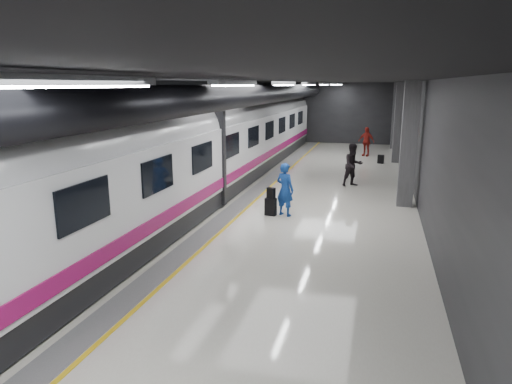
% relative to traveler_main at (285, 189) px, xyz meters
% --- Properties ---
extents(ground, '(40.00, 40.00, 0.00)m').
position_rel_traveler_main_xyz_m(ground, '(-0.55, 0.46, -0.91)').
color(ground, beige).
rests_on(ground, ground).
extents(platform_hall, '(10.02, 40.02, 4.51)m').
position_rel_traveler_main_xyz_m(platform_hall, '(-0.84, 1.42, 2.63)').
color(platform_hall, black).
rests_on(platform_hall, ground).
extents(train, '(3.05, 38.00, 4.05)m').
position_rel_traveler_main_xyz_m(train, '(-3.80, 0.46, 1.16)').
color(train, black).
rests_on(train, ground).
extents(traveler_main, '(0.78, 0.66, 1.82)m').
position_rel_traveler_main_xyz_m(traveler_main, '(0.00, 0.00, 0.00)').
color(traveler_main, '#184CB5').
rests_on(traveler_main, ground).
extents(suitcase_main, '(0.40, 0.29, 0.60)m').
position_rel_traveler_main_xyz_m(suitcase_main, '(-0.47, -0.11, -0.61)').
color(suitcase_main, black).
rests_on(suitcase_main, ground).
extents(shoulder_bag, '(0.32, 0.25, 0.37)m').
position_rel_traveler_main_xyz_m(shoulder_bag, '(-0.45, -0.15, -0.12)').
color(shoulder_bag, black).
rests_on(shoulder_bag, suitcase_main).
extents(traveler_far_a, '(1.15, 1.09, 1.87)m').
position_rel_traveler_main_xyz_m(traveler_far_a, '(1.93, 5.32, 0.03)').
color(traveler_far_a, black).
rests_on(traveler_far_a, ground).
extents(traveler_far_b, '(1.14, 0.82, 1.80)m').
position_rel_traveler_main_xyz_m(traveler_far_b, '(2.19, 14.38, -0.01)').
color(traveler_far_b, maroon).
rests_on(traveler_far_b, ground).
extents(suitcase_far, '(0.37, 0.28, 0.49)m').
position_rel_traveler_main_xyz_m(suitcase_far, '(3.12, 11.74, -0.66)').
color(suitcase_far, black).
rests_on(suitcase_far, ground).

